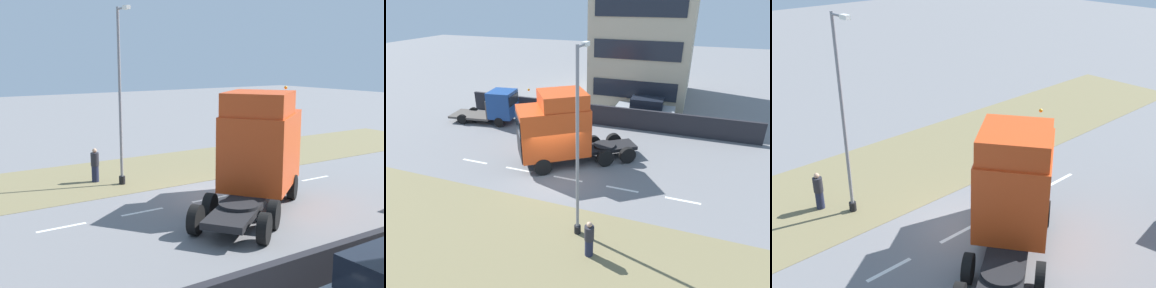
# 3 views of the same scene
# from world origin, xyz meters

# --- Properties ---
(ground_plane) EXTENTS (120.00, 120.00, 0.00)m
(ground_plane) POSITION_xyz_m (0.00, 0.00, 0.00)
(ground_plane) COLOR slate
(ground_plane) RESTS_ON ground
(grass_verge) EXTENTS (7.00, 44.00, 0.01)m
(grass_verge) POSITION_xyz_m (-6.00, 0.00, 0.01)
(grass_verge) COLOR olive
(grass_verge) RESTS_ON ground
(lane_markings) EXTENTS (0.16, 14.60, 0.00)m
(lane_markings) POSITION_xyz_m (0.00, -0.70, 0.00)
(lane_markings) COLOR white
(lane_markings) RESTS_ON ground
(boundary_wall) EXTENTS (0.25, 24.00, 1.64)m
(boundary_wall) POSITION_xyz_m (9.00, 0.00, 0.82)
(boundary_wall) COLOR #232328
(boundary_wall) RESTS_ON ground
(building_block) EXTENTS (11.28, 8.62, 12.52)m
(building_block) POSITION_xyz_m (18.12, -1.98, 5.72)
(building_block) COLOR #C1B293
(building_block) RESTS_ON ground
(lorry_cab) EXTENTS (6.23, 7.22, 4.74)m
(lorry_cab) POSITION_xyz_m (1.65, 0.56, 2.32)
(lorry_cab) COLOR black
(lorry_cab) RESTS_ON ground
(flatbed_truck) EXTENTS (2.78, 5.76, 2.72)m
(flatbed_truck) POSITION_xyz_m (6.60, 8.05, 1.43)
(flatbed_truck) COLOR navy
(flatbed_truck) RESTS_ON ground
(parked_car) EXTENTS (1.95, 4.76, 2.08)m
(parked_car) POSITION_xyz_m (10.76, -3.37, 1.01)
(parked_car) COLOR #9EA3A8
(parked_car) RESTS_ON ground
(lamp_post) EXTENTS (1.27, 0.29, 8.13)m
(lamp_post) POSITION_xyz_m (-4.11, -2.82, 3.84)
(lamp_post) COLOR black
(lamp_post) RESTS_ON ground
(pedestrian) EXTENTS (0.39, 0.39, 1.65)m
(pedestrian) POSITION_xyz_m (-5.29, -3.71, 0.81)
(pedestrian) COLOR #1E233D
(pedestrian) RESTS_ON ground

